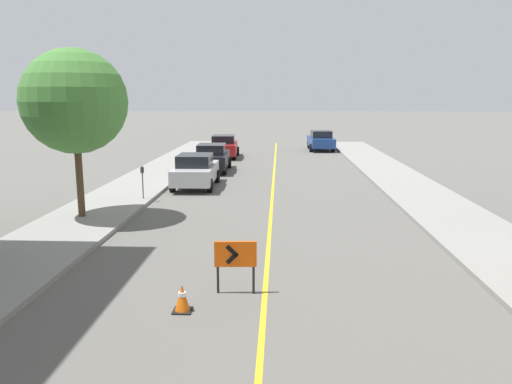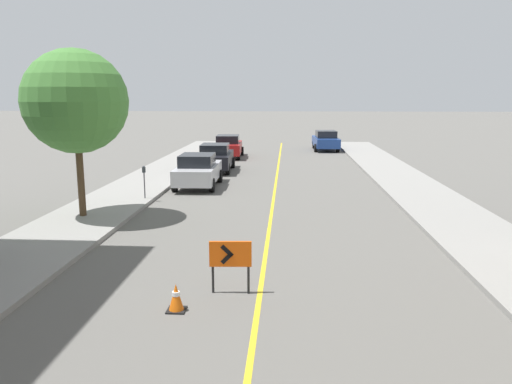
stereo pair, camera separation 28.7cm
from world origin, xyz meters
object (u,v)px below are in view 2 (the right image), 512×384
at_px(traffic_cone_third, 176,298).
at_px(parking_meter_far_curb, 144,175).
at_px(street_tree_left_near, 76,102).
at_px(parked_car_curb_mid, 215,157).
at_px(parked_car_curb_near, 198,170).
at_px(parked_car_opposite_side, 326,140).
at_px(parked_car_curb_far, 228,146).
at_px(arrow_barricade_primary, 230,257).

height_order(traffic_cone_third, parking_meter_far_curb, parking_meter_far_curb).
bearing_deg(parking_meter_far_curb, street_tree_left_near, -113.03).
xyz_separation_m(traffic_cone_third, parked_car_curb_mid, (-1.95, 19.09, 0.52)).
bearing_deg(traffic_cone_third, parked_car_curb_near, 98.33).
relative_size(parked_car_opposite_side, street_tree_left_near, 0.76).
height_order(parked_car_curb_near, parked_car_curb_far, same).
bearing_deg(arrow_barricade_primary, parked_car_curb_near, 99.87).
xyz_separation_m(traffic_cone_third, parking_meter_far_curb, (-3.65, 10.47, 0.81)).
relative_size(traffic_cone_third, parked_car_curb_far, 0.13).
xyz_separation_m(arrow_barricade_primary, parked_car_curb_far, (-2.98, 24.62, -0.04)).
bearing_deg(traffic_cone_third, arrow_barricade_primary, 44.90).
bearing_deg(parked_car_curb_near, traffic_cone_third, -82.95).
height_order(arrow_barricade_primary, parked_car_opposite_side, parked_car_opposite_side).
xyz_separation_m(parking_meter_far_curb, street_tree_left_near, (-1.33, -3.12, 3.01)).
bearing_deg(parking_meter_far_curb, parked_car_curb_far, 83.73).
relative_size(traffic_cone_third, parked_car_curb_near, 0.13).
bearing_deg(parked_car_curb_mid, parked_car_curb_far, 88.06).
distance_m(traffic_cone_third, parked_car_curb_far, 25.70).
distance_m(arrow_barricade_primary, parked_car_curb_far, 24.80).
height_order(parked_car_curb_mid, parking_meter_far_curb, parked_car_curb_mid).
distance_m(parked_car_curb_mid, street_tree_left_near, 12.57).
relative_size(parked_car_curb_near, parking_meter_far_curb, 3.23).
bearing_deg(parked_car_curb_far, traffic_cone_third, -88.73).
height_order(arrow_barricade_primary, parked_car_curb_near, parked_car_curb_near).
bearing_deg(parking_meter_far_curb, traffic_cone_third, -70.80).
height_order(parked_car_curb_mid, street_tree_left_near, street_tree_left_near).
xyz_separation_m(arrow_barricade_primary, parked_car_curb_near, (-3.04, 12.97, -0.04)).
relative_size(parked_car_curb_mid, parked_car_curb_far, 0.99).
bearing_deg(parked_car_curb_mid, parked_car_curb_near, -93.36).
bearing_deg(parked_car_curb_far, parked_car_curb_mid, -92.84).
distance_m(parked_car_curb_near, parked_car_curb_mid, 5.13).
height_order(arrow_barricade_primary, parked_car_curb_mid, parked_car_curb_mid).
bearing_deg(parked_car_curb_mid, arrow_barricade_primary, -83.02).
distance_m(parked_car_curb_mid, parked_car_curb_far, 6.53).
xyz_separation_m(traffic_cone_third, parked_car_curb_far, (-1.98, 25.62, 0.52)).
bearing_deg(arrow_barricade_primary, parked_car_curb_far, 93.57).
relative_size(traffic_cone_third, arrow_barricade_primary, 0.48).
height_order(traffic_cone_third, parked_car_curb_far, parked_car_curb_far).
bearing_deg(parked_car_curb_mid, parking_meter_far_curb, -103.43).
xyz_separation_m(parked_car_curb_far, parking_meter_far_curb, (-1.67, -15.14, 0.29)).
distance_m(parked_car_opposite_side, street_tree_left_near, 25.80).
relative_size(parked_car_opposite_side, parking_meter_far_curb, 3.26).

